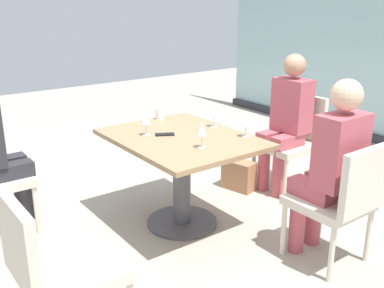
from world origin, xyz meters
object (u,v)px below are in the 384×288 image
at_px(chair_far_right, 342,197).
at_px(handbag_1, 239,175).
at_px(wine_glass_2, 214,111).
at_px(dining_table_main, 182,160).
at_px(person_near_window, 287,117).
at_px(person_far_right, 331,163).
at_px(wine_glass_1, 202,129).
at_px(cell_phone_on_table, 165,134).
at_px(chair_front_right, 54,264).
at_px(coffee_cup, 160,114).
at_px(chair_near_window, 293,136).
at_px(wine_glass_3, 146,118).
at_px(wine_glass_0, 246,120).

bearing_deg(chair_far_right, handbag_1, 166.51).
distance_m(chair_far_right, wine_glass_2, 1.22).
height_order(dining_table_main, handbag_1, dining_table_main).
height_order(person_near_window, wine_glass_2, person_near_window).
height_order(dining_table_main, person_far_right, person_far_right).
relative_size(wine_glass_1, cell_phone_on_table, 1.28).
relative_size(chair_front_right, coffee_cup, 9.67).
xyz_separation_m(chair_near_window, person_far_right, (0.98, -0.77, 0.20)).
xyz_separation_m(person_far_right, wine_glass_3, (-1.17, -0.70, 0.16)).
distance_m(wine_glass_2, coffee_cup, 0.52).
bearing_deg(chair_front_right, wine_glass_1, 109.06).
xyz_separation_m(chair_far_right, wine_glass_2, (-1.15, -0.14, 0.37)).
bearing_deg(wine_glass_1, wine_glass_3, -162.19).
relative_size(wine_glass_0, wine_glass_2, 1.00).
relative_size(chair_far_right, cell_phone_on_table, 6.04).
height_order(chair_near_window, wine_glass_3, wine_glass_3).
height_order(dining_table_main, wine_glass_1, wine_glass_1).
distance_m(chair_far_right, coffee_cup, 1.68).
relative_size(dining_table_main, person_near_window, 0.93).
xyz_separation_m(wine_glass_0, coffee_cup, (-0.82, -0.24, -0.09)).
bearing_deg(handbag_1, coffee_cup, -126.38).
bearing_deg(wine_glass_0, coffee_cup, -163.69).
xyz_separation_m(person_far_right, handbag_1, (-1.22, 0.32, -0.56)).
bearing_deg(wine_glass_3, person_far_right, 30.96).
relative_size(chair_front_right, wine_glass_2, 4.70).
bearing_deg(chair_near_window, coffee_cup, -114.80).
bearing_deg(wine_glass_3, cell_phone_on_table, 56.57).
bearing_deg(wine_glass_3, wine_glass_1, 17.81).
height_order(wine_glass_3, coffee_cup, wine_glass_3).
height_order(chair_front_right, handbag_1, chair_front_right).
height_order(person_far_right, wine_glass_3, person_far_right).
bearing_deg(person_far_right, wine_glass_0, -170.09).
distance_m(wine_glass_2, cell_phone_on_table, 0.47).
xyz_separation_m(chair_far_right, chair_front_right, (-0.36, -1.78, 0.00)).
relative_size(chair_front_right, handbag_1, 2.90).
bearing_deg(cell_phone_on_table, dining_table_main, 65.25).
bearing_deg(wine_glass_0, wine_glass_1, -88.88).
distance_m(chair_front_right, handbag_1, 2.34).
bearing_deg(wine_glass_2, chair_far_right, 6.78).
bearing_deg(cell_phone_on_table, coffee_cup, -179.71).
bearing_deg(handbag_1, person_near_window, 42.08).
xyz_separation_m(chair_far_right, wine_glass_1, (-0.79, -0.54, 0.37)).
bearing_deg(wine_glass_0, chair_near_window, 108.20).
distance_m(chair_near_window, wine_glass_2, 0.98).
bearing_deg(coffee_cup, wine_glass_0, 16.31).
bearing_deg(coffee_cup, chair_near_window, 65.20).
bearing_deg(chair_front_right, person_near_window, 106.61).
bearing_deg(chair_far_right, wine_glass_0, -171.42).
height_order(chair_far_right, coffee_cup, chair_far_right).
bearing_deg(chair_near_window, wine_glass_0, -71.80).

